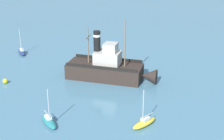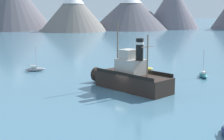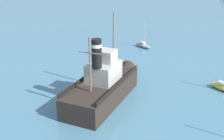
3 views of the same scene
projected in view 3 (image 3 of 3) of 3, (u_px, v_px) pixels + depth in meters
ground_plane at (89, 98)px, 33.91m from camera, size 600.00×600.00×0.00m
old_tugboat at (104, 85)px, 32.98m from camera, size 11.73×13.28×9.90m
sailboat_grey at (143, 45)px, 53.72m from camera, size 3.94×1.84×4.90m
sailboat_yellow at (223, 87)px, 35.70m from camera, size 3.91×1.61×4.90m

